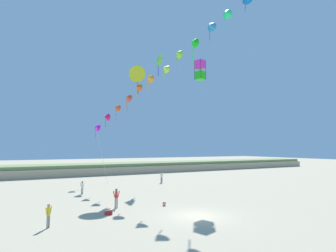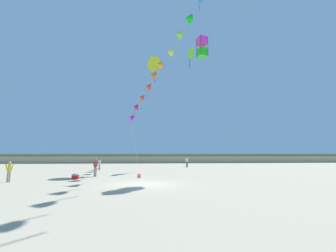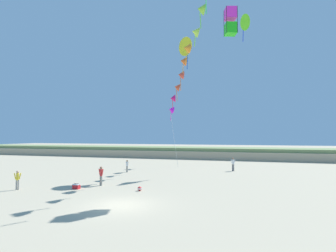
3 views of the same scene
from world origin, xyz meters
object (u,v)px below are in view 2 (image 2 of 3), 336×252
object	(u,v)px
person_near_left	(100,163)
person_near_right	(9,170)
person_far_left	(187,161)
large_kite_low_lead	(155,64)
large_kite_mid_trail	(190,53)
beach_ball	(139,176)
person_mid_center	(95,166)
beach_cooler	(76,177)
large_kite_high_solo	(202,47)

from	to	relation	value
person_near_left	person_near_right	size ratio (longest dim) A/B	0.93
person_far_left	large_kite_low_lead	distance (m)	16.18
person_near_left	large_kite_mid_trail	distance (m)	26.75
beach_ball	person_far_left	bearing A→B (deg)	64.85
person_far_left	person_mid_center	bearing A→B (deg)	-129.49
large_kite_low_lead	large_kite_mid_trail	xyz separation A→B (m)	(6.82, 7.62, 5.54)
large_kite_mid_trail	beach_cooler	xyz separation A→B (m)	(-14.00, -20.16, -21.25)
person_near_right	person_far_left	bearing A→B (deg)	45.47
person_far_left	large_kite_mid_trail	xyz separation A→B (m)	(1.44, 4.42, 20.46)
person_far_left	large_kite_low_lead	world-z (taller)	large_kite_low_lead
beach_ball	large_kite_mid_trail	bearing A→B (deg)	66.40
person_far_left	beach_ball	bearing A→B (deg)	-115.15
person_near_left	large_kite_low_lead	xyz separation A→B (m)	(7.51, 1.68, 15.05)
person_near_right	person_mid_center	distance (m)	6.93
person_near_left	beach_cooler	distance (m)	10.89
large_kite_low_lead	large_kite_high_solo	xyz separation A→B (m)	(5.72, -7.27, -0.52)
large_kite_low_lead	beach_cooler	xyz separation A→B (m)	(-7.19, -12.54, -15.72)
person_near_left	person_mid_center	xyz separation A→B (m)	(1.54, -8.87, 0.14)
person_mid_center	large_kite_low_lead	size ratio (longest dim) A/B	0.43
large_kite_low_lead	large_kite_mid_trail	world-z (taller)	large_kite_mid_trail
person_near_left	large_kite_high_solo	bearing A→B (deg)	-22.90
person_mid_center	large_kite_low_lead	bearing A→B (deg)	60.53
person_mid_center	beach_ball	xyz separation A→B (m)	(4.34, -1.14, -0.84)
person_far_left	large_kite_high_solo	bearing A→B (deg)	-88.10
large_kite_high_solo	person_far_left	bearing A→B (deg)	91.90
large_kite_high_solo	beach_cooler	distance (m)	20.62
person_near_left	beach_ball	xyz separation A→B (m)	(5.89, -10.01, -0.70)
person_near_left	large_kite_mid_trail	world-z (taller)	large_kite_mid_trail
large_kite_mid_trail	large_kite_high_solo	bearing A→B (deg)	-94.22
person_mid_center	large_kite_low_lead	distance (m)	19.22
person_near_right	large_kite_high_solo	size ratio (longest dim) A/B	0.65
person_far_left	beach_ball	world-z (taller)	person_far_left
person_mid_center	large_kite_mid_trail	size ratio (longest dim) A/B	0.42
person_near_left	beach_cooler	size ratio (longest dim) A/B	2.64
person_far_left	beach_ball	distance (m)	16.47
person_near_left	large_kite_high_solo	world-z (taller)	large_kite_high_solo
person_far_left	beach_cooler	bearing A→B (deg)	-128.58
beach_cooler	person_far_left	bearing A→B (deg)	51.42
beach_cooler	person_near_left	bearing A→B (deg)	91.70
beach_cooler	large_kite_high_solo	bearing A→B (deg)	22.23
person_near_right	large_kite_high_solo	distance (m)	23.78
person_near_left	large_kite_low_lead	size ratio (longest dim) A/B	0.37
person_near_right	large_kite_high_solo	bearing A→B (deg)	21.78
beach_ball	large_kite_high_solo	bearing A→B (deg)	31.09
person_far_left	beach_ball	xyz separation A→B (m)	(-6.99, -14.89, -0.83)
person_mid_center	beach_cooler	distance (m)	2.47
large_kite_high_solo	person_near_right	bearing A→B (deg)	-158.22
person_near_left	person_far_left	size ratio (longest dim) A/B	0.87
person_near_left	large_kite_low_lead	distance (m)	16.90
person_near_right	beach_cooler	size ratio (longest dim) A/B	2.83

